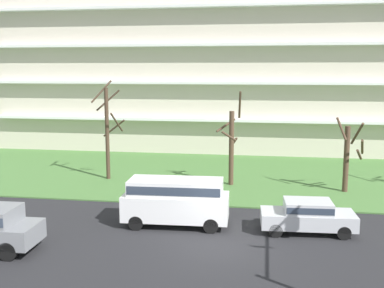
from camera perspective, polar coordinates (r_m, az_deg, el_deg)
The scene contains 8 objects.
ground at distance 21.04m, azimuth 3.22°, elevation -12.43°, with size 160.00×160.00×0.00m, color #232326.
grass_lawn_strip at distance 34.40m, azimuth 5.61°, elevation -3.84°, with size 80.00×16.00×0.08m, color #477238.
apartment_building at distance 46.55m, azimuth 6.80°, elevation 11.64°, with size 48.59×10.93×19.66m.
tree_far_left at distance 33.11m, azimuth -10.24°, elevation 1.77°, with size 2.26×2.10×6.96m.
tree_left at distance 31.02m, azimuth 4.85°, elevation -0.00°, with size 1.72×1.77×6.34m.
tree_center at distance 30.74m, azimuth 18.58°, elevation -1.28°, with size 1.89×2.01×4.77m.
sedan_silver_center_left at distance 23.11m, azimuth 13.94°, elevation -8.40°, with size 4.49×2.04×1.57m.
van_white_center_right at distance 23.27m, azimuth -1.99°, elevation -6.67°, with size 5.27×2.20×2.36m.
Camera 1 is at (1.94, -19.48, 7.71)m, focal length 43.69 mm.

